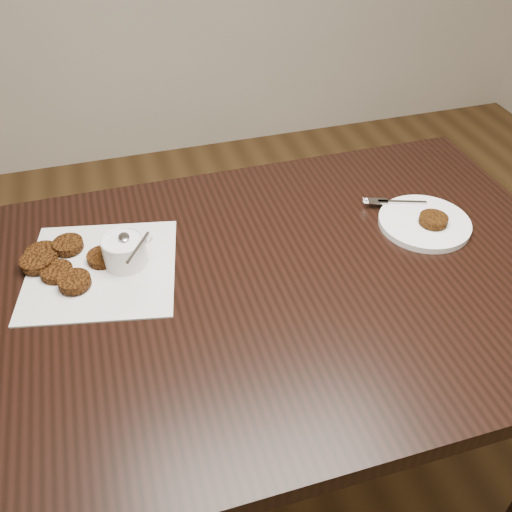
% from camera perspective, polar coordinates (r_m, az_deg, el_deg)
% --- Properties ---
extents(floor, '(4.00, 4.00, 0.00)m').
position_cam_1_polar(floor, '(1.65, 4.78, -23.96)').
color(floor, brown).
rests_on(floor, ground).
extents(table, '(1.28, 0.82, 0.75)m').
position_cam_1_polar(table, '(1.36, 0.86, -14.13)').
color(table, black).
rests_on(table, floor).
extents(napkin, '(0.34, 0.34, 0.00)m').
position_cam_1_polar(napkin, '(1.14, -15.52, -1.29)').
color(napkin, silver).
rests_on(napkin, table).
extents(sauce_ramekin, '(0.14, 0.14, 0.12)m').
position_cam_1_polar(sauce_ramekin, '(1.11, -13.53, 1.73)').
color(sauce_ramekin, white).
rests_on(sauce_ramekin, napkin).
extents(patty_cluster, '(0.26, 0.26, 0.02)m').
position_cam_1_polar(patty_cluster, '(1.16, -19.13, -0.68)').
color(patty_cluster, '#562C0B').
rests_on(patty_cluster, napkin).
extents(plate_with_patty, '(0.25, 0.25, 0.03)m').
position_cam_1_polar(plate_with_patty, '(1.26, 16.89, 3.54)').
color(plate_with_patty, white).
rests_on(plate_with_patty, table).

